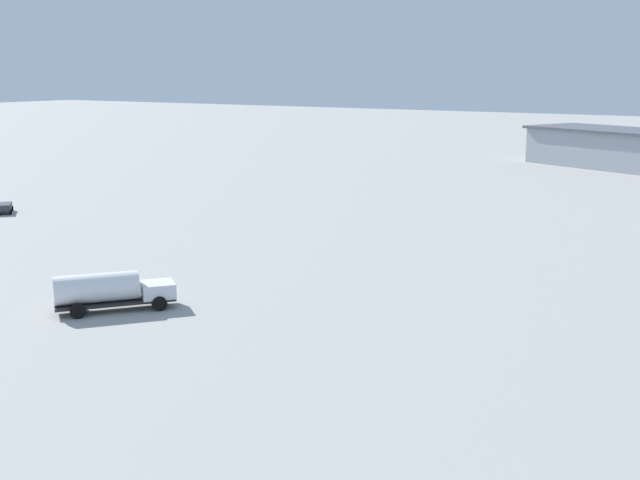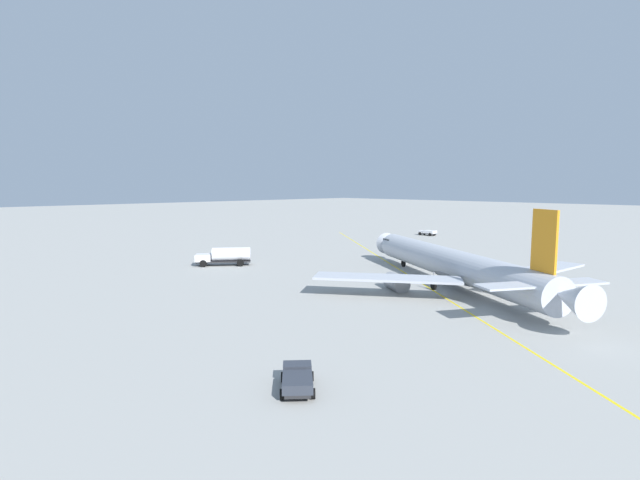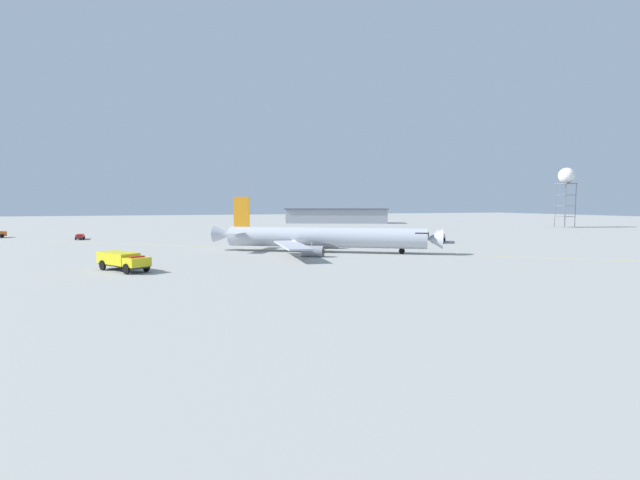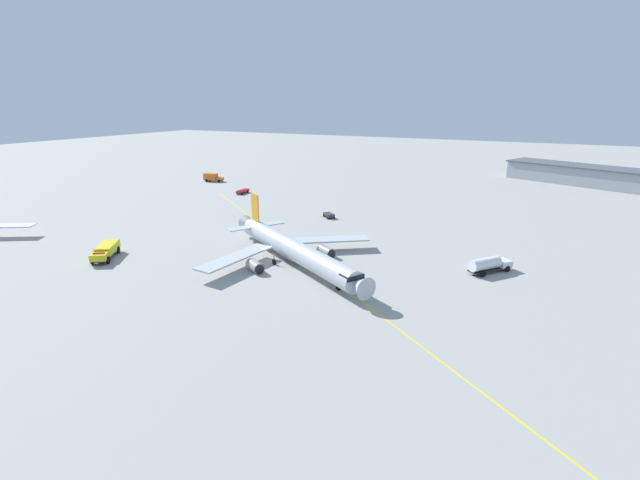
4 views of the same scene
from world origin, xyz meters
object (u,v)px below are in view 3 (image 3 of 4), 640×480
object	(u,v)px
radar_tower	(566,178)
fuel_tanker_truck	(439,236)
airliner_main	(322,238)
fire_tender_truck	(123,260)
baggage_truck_truck	(243,237)
ops_pickup_truck	(80,236)

from	to	relation	value
radar_tower	fuel_tanker_truck	bearing A→B (deg)	-152.99
airliner_main	fire_tender_truck	size ratio (longest dim) A/B	4.31
baggage_truck_truck	radar_tower	distance (m)	131.68
fire_tender_truck	radar_tower	distance (m)	169.61
fire_tender_truck	radar_tower	size ratio (longest dim) A/B	0.40
airliner_main	fire_tender_truck	bearing A→B (deg)	-127.56
fire_tender_truck	ops_pickup_truck	bearing A→B (deg)	159.29
airliner_main	fuel_tanker_truck	xyz separation A→B (m)	(33.58, 11.71, -1.10)
fire_tender_truck	baggage_truck_truck	bearing A→B (deg)	119.10
fuel_tanker_truck	radar_tower	bearing A→B (deg)	-25.04
radar_tower	fire_tender_truck	bearing A→B (deg)	-155.71
ops_pickup_truck	radar_tower	bearing A→B (deg)	87.35
airliner_main	baggage_truck_truck	distance (m)	35.50
fuel_tanker_truck	baggage_truck_truck	distance (m)	48.18
airliner_main	fire_tender_truck	distance (m)	36.80
fuel_tanker_truck	fire_tender_truck	xyz separation A→B (m)	(-67.68, -25.51, -0.04)
ops_pickup_truck	airliner_main	bearing A→B (deg)	39.46
airliner_main	radar_tower	world-z (taller)	radar_tower
fire_tender_truck	fuel_tanker_truck	bearing A→B (deg)	77.34
fuel_tanker_truck	airliner_main	bearing A→B (deg)	147.16
fire_tender_truck	baggage_truck_truck	distance (m)	54.27
airliner_main	baggage_truck_truck	size ratio (longest dim) A/B	9.68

